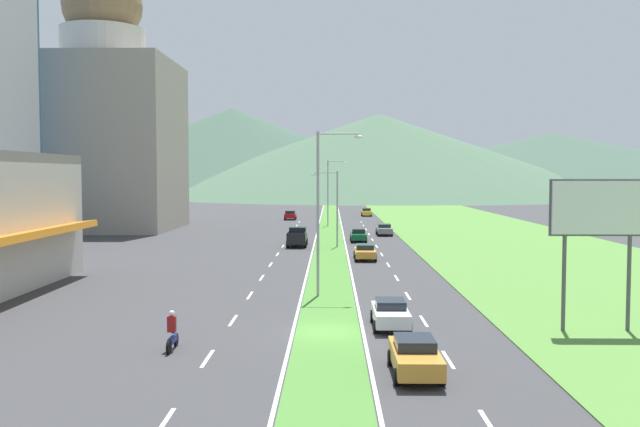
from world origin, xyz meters
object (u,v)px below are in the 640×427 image
street_lamp_near (322,203)px  car_1 (390,313)px  car_6 (384,229)px  car_2 (290,215)px  billboard_roadside (598,216)px  car_4 (365,252)px  motorcycle_rider (172,334)px  street_lamp_far (330,189)px  car_5 (415,356)px  street_lamp_mid (334,203)px  car_0 (366,212)px  car_3 (358,235)px  pickup_truck_0 (297,237)px

street_lamp_near → car_1: size_ratio=2.50×
car_6 → car_2: bearing=-155.0°
billboard_roadside → car_6: size_ratio=1.63×
car_4 → motorcycle_rider: motorcycle_rider is taller
street_lamp_far → motorcycle_rider: (-6.84, -72.98, -4.90)m
street_lamp_far → car_5: 76.74m
street_lamp_mid → car_1: bearing=-85.9°
street_lamp_far → car_4: street_lamp_far is taller
billboard_roadside → car_4: size_ratio=1.60×
car_0 → car_3: 48.89m
street_lamp_mid → car_3: street_lamp_mid is taller
car_1 → pickup_truck_0: 40.34m
car_0 → car_4: (-3.53, -65.74, -0.03)m
car_0 → pickup_truck_0: 54.89m
street_lamp_near → motorcycle_rider: bearing=-115.8°
street_lamp_far → billboard_roadside: (13.38, -69.06, 0.11)m
motorcycle_rider → car_2: bearing=-0.0°
street_lamp_near → street_lamp_far: bearing=89.7°
car_0 → car_5: 102.03m
car_2 → car_3: 39.46m
street_lamp_mid → car_0: street_lamp_mid is taller
car_5 → street_lamp_mid: bearing=-176.4°
street_lamp_near → billboard_roadside: size_ratio=1.39×
street_lamp_near → car_4: 20.30m
street_lamp_mid → car_4: street_lamp_mid is taller
street_lamp_far → motorcycle_rider: street_lamp_far is taller
pickup_truck_0 → car_1: bearing=-170.4°
billboard_roadside → car_3: 47.10m
street_lamp_near → motorcycle_rider: 15.83m
street_lamp_near → car_4: size_ratio=2.21×
car_4 → street_lamp_near: bearing=-10.8°
pickup_truck_0 → motorcycle_rider: bearing=175.7°
car_1 → car_6: bearing=175.9°
car_2 → car_6: bearing=-155.0°
car_1 → pickup_truck_0: size_ratio=0.78×
car_1 → street_lamp_near: bearing=-157.5°
street_lamp_mid → car_4: 11.62m
car_1 → car_2: size_ratio=1.05×
car_2 → pickup_truck_0: (3.36, -43.24, 0.19)m
car_0 → pickup_truck_0: (-10.34, -53.90, 0.23)m
car_5 → car_6: (3.55, 61.54, -0.00)m
street_lamp_mid → car_5: size_ratio=1.88×
car_2 → car_4: car_2 is taller
street_lamp_near → motorcycle_rider: size_ratio=5.26×
billboard_roadside → street_lamp_mid: bearing=108.1°
billboard_roadside → car_6: billboard_roadside is taller
car_5 → street_lamp_far: bearing=-177.4°
street_lamp_near → billboard_roadside: 16.70m
car_3 → motorcycle_rider: (-10.25, -49.68, -0.01)m
street_lamp_near → car_2: size_ratio=2.63×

